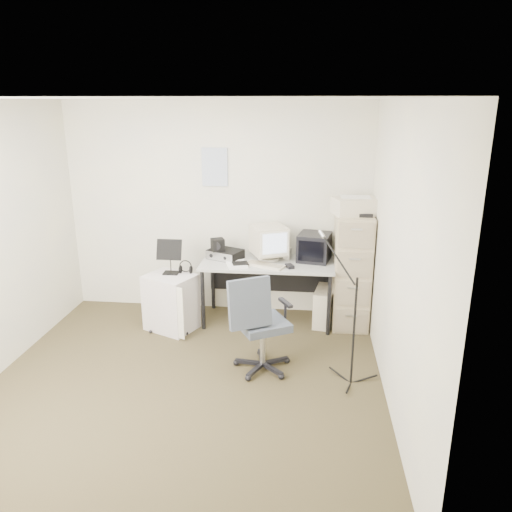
# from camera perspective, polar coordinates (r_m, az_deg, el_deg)

# --- Properties ---
(floor) EXTENTS (3.60, 3.60, 0.01)m
(floor) POSITION_cam_1_polar(r_m,az_deg,el_deg) (4.78, -8.04, -14.24)
(floor) COLOR #3F3721
(floor) RESTS_ON ground
(ceiling) EXTENTS (3.60, 3.60, 0.01)m
(ceiling) POSITION_cam_1_polar(r_m,az_deg,el_deg) (4.08, -9.57, 17.33)
(ceiling) COLOR white
(ceiling) RESTS_ON ground
(wall_back) EXTENTS (3.60, 0.02, 2.50)m
(wall_back) POSITION_cam_1_polar(r_m,az_deg,el_deg) (5.97, -4.41, 5.34)
(wall_back) COLOR beige
(wall_back) RESTS_ON ground
(wall_front) EXTENTS (3.60, 0.02, 2.50)m
(wall_front) POSITION_cam_1_polar(r_m,az_deg,el_deg) (2.69, -18.50, -10.91)
(wall_front) COLOR beige
(wall_front) RESTS_ON ground
(wall_right) EXTENTS (0.02, 3.60, 2.50)m
(wall_right) POSITION_cam_1_polar(r_m,az_deg,el_deg) (4.19, 15.82, -0.46)
(wall_right) COLOR beige
(wall_right) RESTS_ON ground
(wall_calendar) EXTENTS (0.30, 0.02, 0.44)m
(wall_calendar) POSITION_cam_1_polar(r_m,az_deg,el_deg) (5.88, -4.74, 10.09)
(wall_calendar) COLOR white
(wall_calendar) RESTS_ON wall_back
(filing_cabinet) EXTENTS (0.40, 0.60, 1.30)m
(filing_cabinet) POSITION_cam_1_polar(r_m,az_deg,el_deg) (5.74, 10.85, -1.62)
(filing_cabinet) COLOR tan
(filing_cabinet) RESTS_ON floor
(printer) EXTENTS (0.54, 0.44, 0.18)m
(printer) POSITION_cam_1_polar(r_m,az_deg,el_deg) (5.54, 11.29, 5.61)
(printer) COLOR beige
(printer) RESTS_ON filing_cabinet
(desk) EXTENTS (1.50, 0.70, 0.73)m
(desk) POSITION_cam_1_polar(r_m,az_deg,el_deg) (5.81, 1.31, -4.08)
(desk) COLOR #B8B8B7
(desk) RESTS_ON floor
(crt_monitor) EXTENTS (0.48, 0.49, 0.40)m
(crt_monitor) POSITION_cam_1_polar(r_m,az_deg,el_deg) (5.71, 1.46, 1.50)
(crt_monitor) COLOR beige
(crt_monitor) RESTS_ON desk
(crt_tv) EXTENTS (0.41, 0.43, 0.31)m
(crt_tv) POSITION_cam_1_polar(r_m,az_deg,el_deg) (5.73, 6.68, 1.03)
(crt_tv) COLOR black
(crt_tv) RESTS_ON desk
(desk_speaker) EXTENTS (0.09, 0.09, 0.14)m
(desk_speaker) POSITION_cam_1_polar(r_m,az_deg,el_deg) (5.77, 3.61, 0.30)
(desk_speaker) COLOR silver
(desk_speaker) RESTS_ON desk
(keyboard) EXTENTS (0.47, 0.32, 0.02)m
(keyboard) POSITION_cam_1_polar(r_m,az_deg,el_deg) (5.52, 1.01, -1.06)
(keyboard) COLOR beige
(keyboard) RESTS_ON desk
(mouse) EXTENTS (0.11, 0.14, 0.04)m
(mouse) POSITION_cam_1_polar(r_m,az_deg,el_deg) (5.48, 3.87, -1.17)
(mouse) COLOR black
(mouse) RESTS_ON desk
(radio_receiver) EXTENTS (0.45, 0.39, 0.11)m
(radio_receiver) POSITION_cam_1_polar(r_m,az_deg,el_deg) (5.80, -3.51, 0.23)
(radio_receiver) COLOR black
(radio_receiver) RESTS_ON desk
(radio_speaker) EXTENTS (0.18, 0.18, 0.14)m
(radio_speaker) POSITION_cam_1_polar(r_m,az_deg,el_deg) (5.73, -4.40, 1.30)
(radio_speaker) COLOR black
(radio_speaker) RESTS_ON radio_receiver
(papers) EXTENTS (0.29, 0.34, 0.02)m
(papers) POSITION_cam_1_polar(r_m,az_deg,el_deg) (5.57, -2.23, -0.95)
(papers) COLOR white
(papers) RESTS_ON desk
(pc_tower) EXTENTS (0.27, 0.48, 0.42)m
(pc_tower) POSITION_cam_1_polar(r_m,az_deg,el_deg) (5.85, 7.80, -5.71)
(pc_tower) COLOR beige
(pc_tower) RESTS_ON floor
(office_chair) EXTENTS (0.77, 0.77, 0.98)m
(office_chair) POSITION_cam_1_polar(r_m,az_deg,el_deg) (4.73, 0.77, -7.58)
(office_chair) COLOR #434B58
(office_chair) RESTS_ON floor
(side_cart) EXTENTS (0.64, 0.59, 0.64)m
(side_cart) POSITION_cam_1_polar(r_m,az_deg,el_deg) (5.71, -9.68, -5.22)
(side_cart) COLOR silver
(side_cart) RESTS_ON floor
(music_stand) EXTENTS (0.31, 0.24, 0.41)m
(music_stand) POSITION_cam_1_polar(r_m,az_deg,el_deg) (5.59, -9.78, -0.01)
(music_stand) COLOR black
(music_stand) RESTS_ON side_cart
(headphones) EXTENTS (0.19, 0.19, 0.03)m
(headphones) POSITION_cam_1_polar(r_m,az_deg,el_deg) (5.64, -8.05, -1.44)
(headphones) COLOR black
(headphones) RESTS_ON side_cart
(mic_stand) EXTENTS (0.03, 0.03, 1.34)m
(mic_stand) POSITION_cam_1_polar(r_m,az_deg,el_deg) (4.52, 11.24, -6.67)
(mic_stand) COLOR black
(mic_stand) RESTS_ON floor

